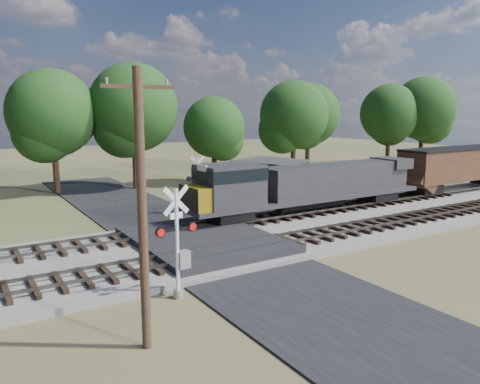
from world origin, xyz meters
TOP-DOWN VIEW (x-y plane):
  - ground at (0.00, 0.00)m, footprint 160.00×160.00m
  - ballast_bed at (10.00, 0.50)m, footprint 140.00×10.00m
  - road at (0.00, 0.00)m, footprint 7.00×60.00m
  - crossing_panel at (0.00, 0.50)m, footprint 7.00×9.00m
  - track_near at (3.12, -2.00)m, footprint 140.00×2.60m
  - track_far at (3.12, 3.00)m, footprint 140.00×2.60m
  - crossing_signal_near at (-4.04, -5.23)m, footprint 1.84×0.43m
  - crossing_signal_far at (3.45, 8.10)m, footprint 1.70×0.40m
  - utility_pole at (-6.63, -8.34)m, footprint 2.11×0.37m
  - equipment_shed at (11.37, 10.18)m, footprint 6.25×6.25m
  - treeline at (11.25, 20.43)m, footprint 78.13×11.97m

SIDE VIEW (x-z plane):
  - ground at x=0.00m, z-range 0.00..0.00m
  - road at x=0.00m, z-range 0.00..0.08m
  - ballast_bed at x=10.00m, z-range 0.00..0.30m
  - crossing_panel at x=0.00m, z-range 0.01..0.62m
  - track_near at x=3.12m, z-range 0.25..0.58m
  - track_far at x=3.12m, z-range 0.25..0.58m
  - equipment_shed at x=11.37m, z-range 0.02..3.32m
  - crossing_signal_far at x=3.45m, z-range -0.36..3.88m
  - crossing_signal_near at x=-4.04m, z-range -0.38..4.18m
  - utility_pole at x=-6.63m, z-range 0.26..8.91m
  - treeline at x=11.25m, z-range 1.05..12.85m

